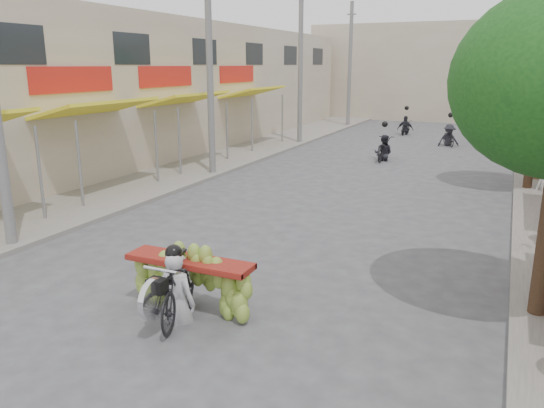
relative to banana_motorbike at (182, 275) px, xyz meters
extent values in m
plane|color=#55555A|center=(-0.06, -1.73, -0.73)|extent=(120.00, 120.00, 0.00)
cube|color=gray|center=(-7.06, 13.27, -0.67)|extent=(4.00, 60.00, 0.12)
cube|color=#C0B097|center=(-12.06, 12.27, 2.27)|extent=(8.00, 40.00, 6.00)
cylinder|color=slate|center=(-6.36, 3.07, 0.55)|extent=(0.08, 0.08, 2.55)
cube|color=yellow|center=(-7.18, 6.27, 2.02)|extent=(1.77, 4.00, 0.53)
cylinder|color=slate|center=(-6.36, 4.47, 0.55)|extent=(0.08, 0.08, 2.55)
cylinder|color=slate|center=(-6.36, 8.07, 0.55)|extent=(0.08, 0.08, 2.55)
cube|color=red|center=(-8.06, 6.27, 2.87)|extent=(0.10, 3.50, 0.80)
cube|color=yellow|center=(-7.18, 11.27, 2.02)|extent=(1.77, 4.00, 0.53)
cylinder|color=slate|center=(-6.36, 9.47, 0.55)|extent=(0.08, 0.08, 2.55)
cylinder|color=slate|center=(-6.36, 13.07, 0.55)|extent=(0.08, 0.08, 2.55)
cube|color=red|center=(-8.06, 11.27, 2.87)|extent=(0.10, 3.50, 0.80)
cube|color=yellow|center=(-7.18, 17.27, 2.02)|extent=(1.77, 4.00, 0.53)
cylinder|color=slate|center=(-6.36, 15.47, 0.55)|extent=(0.08, 0.08, 2.55)
cylinder|color=slate|center=(-6.36, 19.07, 0.55)|extent=(0.08, 0.08, 2.55)
cube|color=red|center=(-8.06, 17.27, 2.87)|extent=(0.10, 3.50, 0.80)
cube|color=#1E2328|center=(-8.08, 4.27, 3.87)|extent=(0.08, 2.00, 1.10)
cube|color=#1E2328|center=(-8.08, 9.27, 3.87)|extent=(0.08, 2.00, 1.10)
cube|color=#1E2328|center=(-8.08, 14.27, 3.87)|extent=(0.08, 2.00, 1.10)
cube|color=#1E2328|center=(-8.08, 19.27, 3.87)|extent=(0.08, 2.00, 1.10)
cube|color=#1E2328|center=(-8.08, 24.27, 3.87)|extent=(0.08, 2.00, 1.10)
cube|color=#1E2328|center=(-8.08, 29.27, 3.87)|extent=(0.08, 2.00, 1.10)
cube|color=#C0B097|center=(-0.06, 36.27, 2.77)|extent=(20.00, 6.00, 7.00)
cylinder|color=slate|center=(-5.46, 10.27, 3.27)|extent=(0.24, 0.24, 8.00)
cylinder|color=slate|center=(-5.46, 19.27, 3.27)|extent=(0.24, 0.24, 8.00)
cylinder|color=slate|center=(-5.46, 28.27, 3.27)|extent=(0.24, 0.24, 8.00)
cube|color=slate|center=(-5.46, 28.27, 6.47)|extent=(0.60, 0.08, 0.08)
cylinder|color=#3A2719|center=(5.34, 12.27, 0.87)|extent=(0.28, 0.28, 3.20)
ellipsoid|color=#1B4F17|center=(5.34, 12.27, 3.07)|extent=(3.40, 3.40, 2.90)
cylinder|color=#3A2719|center=(5.34, 24.27, 0.87)|extent=(0.28, 0.28, 3.20)
ellipsoid|color=#1B4F17|center=(5.34, 24.27, 3.07)|extent=(3.40, 3.40, 2.90)
imported|color=black|center=(0.00, -0.11, -0.18)|extent=(1.06, 1.94, 1.10)
cylinder|color=silver|center=(0.00, -0.76, -0.11)|extent=(0.10, 0.66, 0.66)
cube|color=black|center=(0.00, -0.66, 0.07)|extent=(0.28, 0.22, 0.22)
cylinder|color=silver|center=(0.00, -0.56, 0.29)|extent=(0.60, 0.05, 0.05)
cube|color=maroon|center=(0.00, 0.24, 0.15)|extent=(2.23, 0.55, 0.10)
imported|color=silver|center=(0.00, -0.16, 0.47)|extent=(0.65, 0.48, 1.80)
sphere|color=black|center=(0.00, -0.19, 1.34)|extent=(0.28, 0.28, 0.28)
imported|color=black|center=(-0.30, 16.08, -0.23)|extent=(0.68, 1.79, 1.00)
imported|color=#25252D|center=(-0.30, 16.08, 0.40)|extent=(0.80, 0.49, 1.65)
sphere|color=black|center=(-0.30, 16.08, 0.85)|extent=(0.26, 0.26, 0.26)
imported|color=black|center=(1.81, 21.70, -0.24)|extent=(1.10, 1.68, 0.96)
imported|color=#25252D|center=(1.81, 21.70, 0.40)|extent=(1.19, 0.94, 1.65)
sphere|color=black|center=(1.81, 21.70, 0.85)|extent=(0.26, 0.26, 0.26)
imported|color=black|center=(-1.08, 25.41, -0.32)|extent=(0.67, 1.50, 0.82)
imported|color=#25252D|center=(-1.08, 25.41, 0.40)|extent=(1.01, 0.63, 1.65)
sphere|color=black|center=(-1.08, 25.41, 0.85)|extent=(0.26, 0.26, 0.26)
camera|label=1|loc=(4.64, -6.74, 3.32)|focal=35.00mm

